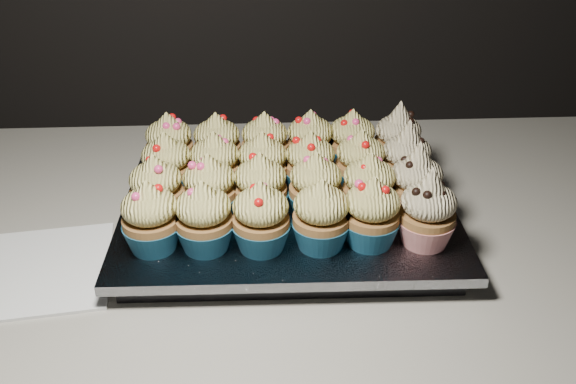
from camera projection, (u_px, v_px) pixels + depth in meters
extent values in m
cube|color=beige|center=(118.00, 237.00, 0.82)|extent=(2.44, 0.64, 0.04)
cube|color=white|center=(36.00, 271.00, 0.72)|extent=(0.19, 0.19, 0.00)
cube|color=black|center=(288.00, 219.00, 0.80)|extent=(0.38, 0.29, 0.02)
cube|color=silver|center=(288.00, 207.00, 0.79)|extent=(0.41, 0.32, 0.01)
cone|color=#1B5E82|center=(153.00, 236.00, 0.70)|extent=(0.06, 0.06, 0.03)
ellipsoid|color=#E8D775|center=(149.00, 207.00, 0.68)|extent=(0.06, 0.06, 0.04)
cone|color=#E8D775|center=(147.00, 188.00, 0.67)|extent=(0.03, 0.03, 0.02)
cone|color=#1B5E82|center=(205.00, 236.00, 0.70)|extent=(0.06, 0.06, 0.03)
ellipsoid|color=#E8D775|center=(203.00, 207.00, 0.68)|extent=(0.06, 0.06, 0.04)
cone|color=#E8D775|center=(202.00, 188.00, 0.67)|extent=(0.03, 0.03, 0.02)
cone|color=#1B5E82|center=(261.00, 236.00, 0.70)|extent=(0.06, 0.06, 0.03)
ellipsoid|color=#E8D775|center=(261.00, 207.00, 0.68)|extent=(0.06, 0.06, 0.04)
cone|color=#E8D775|center=(260.00, 188.00, 0.67)|extent=(0.03, 0.03, 0.02)
cone|color=#1B5E82|center=(320.00, 234.00, 0.70)|extent=(0.06, 0.06, 0.03)
ellipsoid|color=#E8D775|center=(321.00, 205.00, 0.68)|extent=(0.06, 0.06, 0.04)
cone|color=#E8D775|center=(322.00, 186.00, 0.67)|extent=(0.03, 0.03, 0.02)
cone|color=#1B5E82|center=(370.00, 232.00, 0.70)|extent=(0.06, 0.06, 0.03)
ellipsoid|color=#E8D775|center=(372.00, 202.00, 0.69)|extent=(0.06, 0.06, 0.04)
cone|color=#E8D775|center=(374.00, 183.00, 0.67)|extent=(0.03, 0.03, 0.02)
cone|color=red|center=(425.00, 231.00, 0.70)|extent=(0.06, 0.06, 0.03)
ellipsoid|color=beige|center=(429.00, 202.00, 0.69)|extent=(0.06, 0.06, 0.04)
cone|color=beige|center=(432.00, 179.00, 0.67)|extent=(0.03, 0.03, 0.03)
cone|color=#1B5E82|center=(159.00, 207.00, 0.75)|extent=(0.06, 0.06, 0.03)
ellipsoid|color=#E8D775|center=(155.00, 179.00, 0.73)|extent=(0.06, 0.06, 0.04)
cone|color=#E8D775|center=(153.00, 161.00, 0.72)|extent=(0.03, 0.03, 0.02)
cone|color=#1B5E82|center=(211.00, 206.00, 0.75)|extent=(0.06, 0.06, 0.03)
ellipsoid|color=#E8D775|center=(209.00, 178.00, 0.73)|extent=(0.06, 0.06, 0.04)
cone|color=#E8D775|center=(208.00, 160.00, 0.72)|extent=(0.03, 0.03, 0.02)
cone|color=#1B5E82|center=(261.00, 205.00, 0.75)|extent=(0.06, 0.06, 0.03)
ellipsoid|color=#E8D775|center=(260.00, 177.00, 0.73)|extent=(0.06, 0.06, 0.04)
cone|color=#E8D775|center=(260.00, 159.00, 0.72)|extent=(0.03, 0.03, 0.02)
cone|color=#1B5E82|center=(315.00, 205.00, 0.75)|extent=(0.06, 0.06, 0.03)
ellipsoid|color=#E8D775|center=(316.00, 176.00, 0.73)|extent=(0.06, 0.06, 0.04)
cone|color=#E8D775|center=(316.00, 158.00, 0.72)|extent=(0.03, 0.03, 0.02)
cone|color=#1B5E82|center=(368.00, 205.00, 0.75)|extent=(0.06, 0.06, 0.03)
ellipsoid|color=#E8D775|center=(370.00, 177.00, 0.73)|extent=(0.06, 0.06, 0.04)
cone|color=#E8D775|center=(371.00, 159.00, 0.72)|extent=(0.03, 0.03, 0.02)
cone|color=red|center=(414.00, 202.00, 0.76)|extent=(0.06, 0.06, 0.03)
ellipsoid|color=beige|center=(417.00, 174.00, 0.74)|extent=(0.06, 0.06, 0.04)
cone|color=beige|center=(420.00, 152.00, 0.72)|extent=(0.03, 0.03, 0.03)
cone|color=#1B5E82|center=(169.00, 182.00, 0.80)|extent=(0.06, 0.06, 0.03)
ellipsoid|color=#E8D775|center=(166.00, 155.00, 0.78)|extent=(0.06, 0.06, 0.04)
cone|color=#E8D775|center=(164.00, 138.00, 0.77)|extent=(0.03, 0.03, 0.02)
cone|color=#1B5E82|center=(216.00, 182.00, 0.80)|extent=(0.06, 0.06, 0.03)
ellipsoid|color=#E8D775|center=(214.00, 155.00, 0.78)|extent=(0.06, 0.06, 0.04)
cone|color=#E8D775|center=(213.00, 138.00, 0.77)|extent=(0.03, 0.03, 0.02)
cone|color=#1B5E82|center=(263.00, 182.00, 0.80)|extent=(0.06, 0.06, 0.03)
ellipsoid|color=#E8D775|center=(262.00, 155.00, 0.78)|extent=(0.06, 0.06, 0.04)
cone|color=#E8D775|center=(262.00, 137.00, 0.77)|extent=(0.03, 0.03, 0.02)
cone|color=#1B5E82|center=(310.00, 181.00, 0.80)|extent=(0.06, 0.06, 0.03)
ellipsoid|color=#E8D775|center=(310.00, 154.00, 0.78)|extent=(0.06, 0.06, 0.04)
cone|color=#E8D775|center=(311.00, 137.00, 0.77)|extent=(0.03, 0.03, 0.02)
cone|color=#1B5E82|center=(359.00, 179.00, 0.81)|extent=(0.06, 0.06, 0.03)
ellipsoid|color=#E8D775|center=(361.00, 152.00, 0.79)|extent=(0.06, 0.06, 0.04)
cone|color=#E8D775|center=(362.00, 135.00, 0.78)|extent=(0.03, 0.03, 0.02)
cone|color=red|center=(404.00, 178.00, 0.81)|extent=(0.06, 0.06, 0.03)
ellipsoid|color=beige|center=(407.00, 151.00, 0.79)|extent=(0.06, 0.06, 0.04)
cone|color=beige|center=(409.00, 130.00, 0.78)|extent=(0.03, 0.03, 0.03)
cone|color=#1B5E82|center=(171.00, 161.00, 0.85)|extent=(0.06, 0.06, 0.03)
ellipsoid|color=#E8D775|center=(168.00, 135.00, 0.83)|extent=(0.06, 0.06, 0.04)
cone|color=#E8D775|center=(167.00, 118.00, 0.82)|extent=(0.03, 0.03, 0.02)
cone|color=#1B5E82|center=(218.00, 161.00, 0.85)|extent=(0.06, 0.06, 0.03)
ellipsoid|color=#E8D775|center=(217.00, 135.00, 0.83)|extent=(0.06, 0.06, 0.04)
cone|color=#E8D775|center=(216.00, 118.00, 0.82)|extent=(0.03, 0.03, 0.02)
cone|color=#1B5E82|center=(265.00, 160.00, 0.85)|extent=(0.06, 0.06, 0.03)
ellipsoid|color=#E8D775|center=(265.00, 134.00, 0.83)|extent=(0.06, 0.06, 0.04)
cone|color=#E8D775|center=(264.00, 118.00, 0.82)|extent=(0.03, 0.03, 0.02)
cone|color=#1B5E82|center=(310.00, 158.00, 0.86)|extent=(0.06, 0.06, 0.03)
ellipsoid|color=#E8D775|center=(310.00, 132.00, 0.84)|extent=(0.06, 0.06, 0.04)
cone|color=#E8D775|center=(311.00, 116.00, 0.83)|extent=(0.03, 0.03, 0.02)
cone|color=#1B5E82|center=(351.00, 157.00, 0.86)|extent=(0.06, 0.06, 0.03)
ellipsoid|color=#E8D775|center=(352.00, 131.00, 0.84)|extent=(0.06, 0.06, 0.04)
cone|color=#E8D775|center=(353.00, 115.00, 0.83)|extent=(0.03, 0.03, 0.02)
cone|color=red|center=(396.00, 156.00, 0.86)|extent=(0.06, 0.06, 0.03)
ellipsoid|color=beige|center=(398.00, 130.00, 0.84)|extent=(0.06, 0.06, 0.04)
cone|color=beige|center=(400.00, 111.00, 0.83)|extent=(0.03, 0.03, 0.03)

